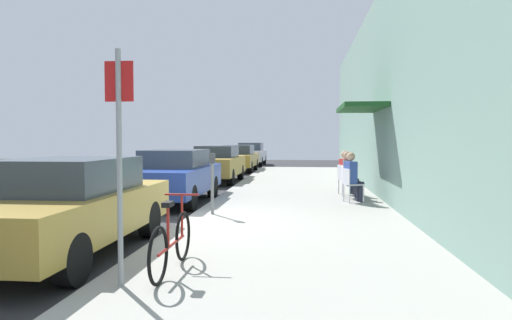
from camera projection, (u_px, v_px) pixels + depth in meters
ground_plane at (183, 226)px, 9.18m from camera, size 60.00×60.00×0.00m
sidewalk_slab at (296, 209)px, 10.94m from camera, size 4.50×32.00×0.12m
building_facade at (401, 87)px, 10.57m from camera, size 1.40×32.00×5.90m
parked_car_0 at (68, 206)px, 6.83m from camera, size 1.80×4.40×1.45m
parked_car_1 at (174, 175)px, 12.49m from camera, size 1.80×4.40×1.46m
parked_car_2 at (217, 163)px, 18.61m from camera, size 1.80×4.40×1.48m
parked_car_3 at (238, 158)px, 24.84m from camera, size 1.80×4.40×1.44m
parked_car_4 at (251, 154)px, 30.77m from camera, size 1.80×4.40×1.52m
parking_meter at (212, 179)px, 9.86m from camera, size 0.12×0.10×1.32m
street_sign at (119, 148)px, 4.99m from camera, size 0.32×0.06×2.60m
bicycle_0 at (172, 242)px, 5.57m from camera, size 0.46×1.71×0.90m
cafe_chair_0 at (351, 183)px, 11.74m from camera, size 0.55×0.55×0.87m
seated_patron_0 at (353, 175)px, 11.75m from camera, size 0.51×0.46×1.29m
cafe_chair_1 at (347, 180)px, 12.63m from camera, size 0.45×0.45×0.87m
seated_patron_1 at (349, 173)px, 12.61m from camera, size 0.43×0.36×1.29m
cafe_chair_2 at (345, 177)px, 13.40m from camera, size 0.55×0.55×0.87m
seated_patron_2 at (347, 171)px, 13.40m from camera, size 0.51×0.46×1.29m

